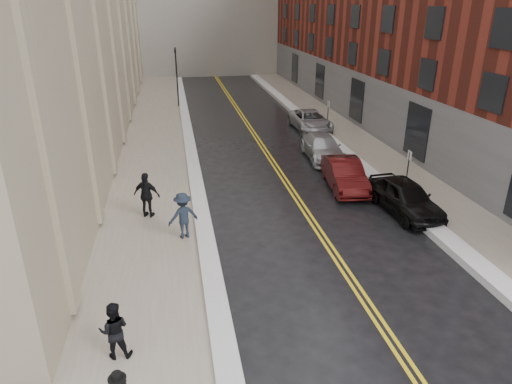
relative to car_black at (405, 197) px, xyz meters
name	(u,v)px	position (x,y,z in m)	size (l,w,h in m)	color
ground	(290,311)	(-6.80, -6.00, -0.77)	(160.00, 160.00, 0.00)	black
sidewalk_left	(154,157)	(-11.30, 10.00, -0.69)	(4.00, 64.00, 0.15)	gray
sidewalk_right	(362,145)	(2.20, 10.00, -0.69)	(3.00, 64.00, 0.15)	gray
lane_stripe_a	(264,152)	(-4.42, 10.00, -0.77)	(0.12, 64.00, 0.01)	gold
lane_stripe_b	(268,151)	(-4.18, 10.00, -0.77)	(0.12, 64.00, 0.01)	gold
snow_ridge_left	(191,154)	(-9.00, 10.00, -0.64)	(0.70, 60.80, 0.26)	silver
snow_ridge_right	(336,145)	(0.35, 10.00, -0.62)	(0.85, 60.80, 0.30)	silver
traffic_signal	(177,73)	(-9.40, 24.00, 2.32)	(0.18, 0.15, 5.20)	black
parking_sign_near	(408,168)	(1.10, 2.00, 0.59)	(0.06, 0.35, 2.23)	black
parking_sign_far	(328,113)	(1.10, 14.00, 0.59)	(0.06, 0.35, 2.23)	black
car_black	(405,197)	(0.00, 0.00, 0.00)	(1.81, 4.51, 1.54)	black
car_maroon	(344,174)	(-1.60, 3.30, -0.02)	(1.58, 4.52, 1.49)	#400B0B
car_silver_near	(322,147)	(-1.22, 8.05, -0.06)	(1.97, 4.86, 1.41)	#A5A8AC
car_silver_far	(310,120)	(0.00, 14.65, -0.06)	(2.34, 5.07, 1.41)	#A9ABB1
pedestrian_a	(114,330)	(-11.81, -7.17, 0.20)	(0.80, 0.62, 1.64)	black
pedestrian_b	(183,215)	(-9.82, -0.82, 0.32)	(1.22, 0.70, 1.88)	#1A222F
pedestrian_c	(147,195)	(-11.28, 1.35, 0.39)	(1.18, 0.49, 2.01)	black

